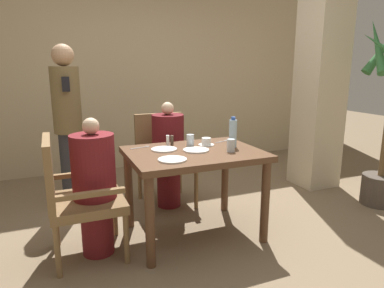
{
  "coord_description": "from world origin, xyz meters",
  "views": [
    {
      "loc": [
        -1.06,
        -2.52,
        1.42
      ],
      "look_at": [
        0.0,
        0.04,
        0.79
      ],
      "focal_mm": 32.0,
      "sensor_mm": 36.0,
      "label": 1
    }
  ],
  "objects_px": {
    "teacup_with_saucer": "(206,142)",
    "water_bottle": "(233,133)",
    "diner_in_left_chair": "(95,186)",
    "diner_in_far_chair": "(168,154)",
    "plate_dessert_center": "(164,149)",
    "chair_far_side": "(164,155)",
    "plate_main_right": "(196,150)",
    "glass_tall_mid": "(190,140)",
    "plate_main_left": "(172,160)",
    "standing_host": "(68,122)",
    "chair_left_side": "(75,194)",
    "glass_tall_near": "(231,145)"
  },
  "relations": [
    {
      "from": "diner_in_left_chair",
      "to": "chair_far_side",
      "type": "relative_size",
      "value": 1.14
    },
    {
      "from": "diner_in_left_chair",
      "to": "plate_dessert_center",
      "type": "height_order",
      "value": "diner_in_left_chair"
    },
    {
      "from": "diner_in_left_chair",
      "to": "standing_host",
      "type": "distance_m",
      "value": 1.15
    },
    {
      "from": "diner_in_left_chair",
      "to": "water_bottle",
      "type": "bearing_deg",
      "value": -0.08
    },
    {
      "from": "water_bottle",
      "to": "glass_tall_mid",
      "type": "relative_size",
      "value": 2.52
    },
    {
      "from": "diner_in_left_chair",
      "to": "glass_tall_mid",
      "type": "bearing_deg",
      "value": 11.12
    },
    {
      "from": "chair_left_side",
      "to": "standing_host",
      "type": "relative_size",
      "value": 0.57
    },
    {
      "from": "plate_main_left",
      "to": "plate_main_right",
      "type": "bearing_deg",
      "value": 35.87
    },
    {
      "from": "chair_left_side",
      "to": "chair_far_side",
      "type": "height_order",
      "value": "same"
    },
    {
      "from": "plate_main_right",
      "to": "glass_tall_near",
      "type": "xyz_separation_m",
      "value": [
        0.25,
        -0.13,
        0.05
      ]
    },
    {
      "from": "chair_left_side",
      "to": "water_bottle",
      "type": "height_order",
      "value": "water_bottle"
    },
    {
      "from": "diner_in_left_chair",
      "to": "glass_tall_mid",
      "type": "height_order",
      "value": "diner_in_left_chair"
    },
    {
      "from": "glass_tall_mid",
      "to": "teacup_with_saucer",
      "type": "bearing_deg",
      "value": -5.95
    },
    {
      "from": "plate_main_left",
      "to": "plate_main_right",
      "type": "xyz_separation_m",
      "value": [
        0.28,
        0.2,
        0.0
      ]
    },
    {
      "from": "plate_main_left",
      "to": "glass_tall_near",
      "type": "relative_size",
      "value": 2.06
    },
    {
      "from": "plate_main_right",
      "to": "water_bottle",
      "type": "xyz_separation_m",
      "value": [
        0.34,
        0.0,
        0.12
      ]
    },
    {
      "from": "chair_left_side",
      "to": "diner_in_left_chair",
      "type": "distance_m",
      "value": 0.15
    },
    {
      "from": "chair_far_side",
      "to": "water_bottle",
      "type": "bearing_deg",
      "value": -66.13
    },
    {
      "from": "teacup_with_saucer",
      "to": "glass_tall_mid",
      "type": "bearing_deg",
      "value": 174.05
    },
    {
      "from": "plate_main_left",
      "to": "glass_tall_near",
      "type": "distance_m",
      "value": 0.53
    },
    {
      "from": "diner_in_far_chair",
      "to": "plate_dessert_center",
      "type": "relative_size",
      "value": 5.0
    },
    {
      "from": "plate_main_right",
      "to": "diner_in_far_chair",
      "type": "bearing_deg",
      "value": 91.69
    },
    {
      "from": "glass_tall_near",
      "to": "glass_tall_mid",
      "type": "relative_size",
      "value": 1.0
    },
    {
      "from": "diner_in_left_chair",
      "to": "diner_in_far_chair",
      "type": "bearing_deg",
      "value": 39.82
    },
    {
      "from": "water_bottle",
      "to": "standing_host",
      "type": "bearing_deg",
      "value": 139.35
    },
    {
      "from": "standing_host",
      "to": "teacup_with_saucer",
      "type": "bearing_deg",
      "value": -40.76
    },
    {
      "from": "teacup_with_saucer",
      "to": "water_bottle",
      "type": "bearing_deg",
      "value": -40.01
    },
    {
      "from": "plate_main_left",
      "to": "water_bottle",
      "type": "bearing_deg",
      "value": 18.22
    },
    {
      "from": "diner_in_far_chair",
      "to": "plate_dessert_center",
      "type": "xyz_separation_m",
      "value": [
        -0.22,
        -0.55,
        0.19
      ]
    },
    {
      "from": "chair_far_side",
      "to": "glass_tall_near",
      "type": "height_order",
      "value": "chair_far_side"
    },
    {
      "from": "chair_left_side",
      "to": "diner_in_left_chair",
      "type": "xyz_separation_m",
      "value": [
        0.15,
        0.0,
        0.04
      ]
    },
    {
      "from": "water_bottle",
      "to": "plate_main_left",
      "type": "bearing_deg",
      "value": -161.78
    },
    {
      "from": "chair_far_side",
      "to": "teacup_with_saucer",
      "type": "bearing_deg",
      "value": -74.78
    },
    {
      "from": "diner_in_left_chair",
      "to": "plate_dessert_center",
      "type": "bearing_deg",
      "value": 12.01
    },
    {
      "from": "plate_main_left",
      "to": "plate_dessert_center",
      "type": "bearing_deg",
      "value": 82.68
    },
    {
      "from": "chair_far_side",
      "to": "plate_dessert_center",
      "type": "height_order",
      "value": "chair_far_side"
    },
    {
      "from": "diner_in_left_chair",
      "to": "glass_tall_mid",
      "type": "distance_m",
      "value": 0.89
    },
    {
      "from": "diner_in_left_chair",
      "to": "water_bottle",
      "type": "distance_m",
      "value": 1.21
    },
    {
      "from": "plate_main_left",
      "to": "teacup_with_saucer",
      "type": "xyz_separation_m",
      "value": [
        0.44,
        0.36,
        0.02
      ]
    },
    {
      "from": "plate_main_right",
      "to": "glass_tall_near",
      "type": "height_order",
      "value": "glass_tall_near"
    },
    {
      "from": "plate_main_right",
      "to": "plate_dessert_center",
      "type": "bearing_deg",
      "value": 151.3
    },
    {
      "from": "plate_main_left",
      "to": "chair_left_side",
      "type": "bearing_deg",
      "value": 163.41
    },
    {
      "from": "glass_tall_near",
      "to": "water_bottle",
      "type": "bearing_deg",
      "value": 55.36
    },
    {
      "from": "teacup_with_saucer",
      "to": "diner_in_left_chair",
      "type": "bearing_deg",
      "value": -171.36
    },
    {
      "from": "diner_in_left_chair",
      "to": "glass_tall_near",
      "type": "bearing_deg",
      "value": -7.3
    },
    {
      "from": "plate_main_left",
      "to": "glass_tall_mid",
      "type": "xyz_separation_m",
      "value": [
        0.29,
        0.37,
        0.05
      ]
    },
    {
      "from": "plate_main_right",
      "to": "glass_tall_near",
      "type": "distance_m",
      "value": 0.29
    },
    {
      "from": "chair_left_side",
      "to": "glass_tall_mid",
      "type": "height_order",
      "value": "chair_left_side"
    },
    {
      "from": "chair_far_side",
      "to": "plate_main_right",
      "type": "bearing_deg",
      "value": -88.61
    },
    {
      "from": "diner_in_left_chair",
      "to": "chair_left_side",
      "type": "bearing_deg",
      "value": -180.0
    }
  ]
}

